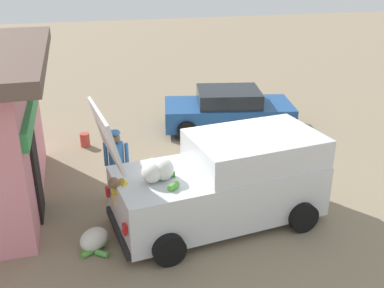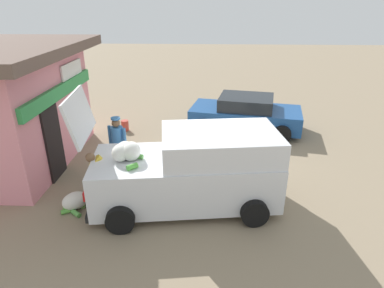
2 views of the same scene
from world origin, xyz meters
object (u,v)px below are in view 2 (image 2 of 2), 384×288
Objects in this scene: storefront_bar at (4,105)px; delivery_van at (191,169)px; parked_sedan at (245,114)px; customer_bending at (105,174)px; vendor_standing at (118,142)px; unloaded_banana_pile at (75,202)px; paint_bucket at (125,126)px.

storefront_bar is 5.90m from delivery_van.
parked_sedan is 3.07× the size of customer_bending.
vendor_standing is 2.08× the size of unloaded_banana_pile.
vendor_standing reaches higher than customer_bending.
parked_sedan is 5.31× the size of unloaded_banana_pile.
parked_sedan is at bearing -85.78° from paint_bucket.
customer_bending is (-1.55, -0.08, -0.13)m from vendor_standing.
storefront_bar is 4.07× the size of customer_bending.
unloaded_banana_pile is (-2.37, -2.73, -1.63)m from storefront_bar.
customer_bending is (-2.18, -3.46, -0.97)m from storefront_bar.
delivery_van is 1.09× the size of parked_sedan.
storefront_bar reaches higher than unloaded_banana_pile.
delivery_van is 2.77× the size of vendor_standing.
customer_bending is 5.01m from paint_bucket.
delivery_van is (-2.00, -5.48, -0.89)m from storefront_bar.
paint_bucket is at bearing 8.38° from customer_bending.
parked_sedan is at bearing -67.08° from storefront_bar.
customer_bending reaches higher than parked_sedan.
unloaded_banana_pile is (-0.37, 2.75, -0.74)m from delivery_van.
customer_bending is at bearing -171.62° from paint_bucket.
parked_sedan is 7.11m from unloaded_banana_pile.
unloaded_banana_pile is 5.11m from paint_bucket.
storefront_bar is at bearing 48.99° from unloaded_banana_pile.
delivery_van is at bearing 160.48° from parked_sedan.
unloaded_banana_pile is (-0.19, 0.73, -0.66)m from customer_bending.
parked_sedan is at bearing -46.44° from vendor_standing.
delivery_van is 2.51m from vendor_standing.
paint_bucket is (2.74, -2.73, -1.61)m from storefront_bar.
paint_bucket is at bearing 94.22° from parked_sedan.
storefront_bar is 1.33× the size of parked_sedan.
paint_bucket is (4.74, 2.74, -0.72)m from delivery_van.
storefront_bar reaches higher than delivery_van.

